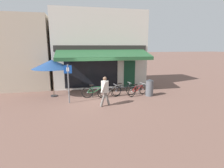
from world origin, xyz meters
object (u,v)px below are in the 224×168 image
bicycle_silver (110,92)px  parking_sign (68,80)px  pedestrian_adult (105,88)px  bicycle_red (138,90)px  cafe_parasol (52,64)px  bicycle_black (124,90)px  litter_bin (149,88)px  bicycle_green (96,92)px

bicycle_silver → parking_sign: bearing=-177.7°
pedestrian_adult → bicycle_silver: bearing=79.5°
bicycle_silver → bicycle_red: size_ratio=1.03×
parking_sign → cafe_parasol: 2.06m
bicycle_black → bicycle_red: bearing=-18.2°
bicycle_red → cafe_parasol: 5.74m
bicycle_black → pedestrian_adult: 2.34m
bicycle_red → cafe_parasol: cafe_parasol is taller
litter_bin → parking_sign: bearing=-174.9°
pedestrian_adult → cafe_parasol: (-2.93, 2.53, 1.11)m
pedestrian_adult → litter_bin: size_ratio=1.47×
bicycle_silver → cafe_parasol: cafe_parasol is taller
bicycle_green → litter_bin: litter_bin is taller
bicycle_green → parking_sign: (-1.62, -0.78, 0.99)m
bicycle_black → litter_bin: bearing=-21.8°
bicycle_red → litter_bin: 0.78m
bicycle_red → litter_bin: size_ratio=1.43×
pedestrian_adult → litter_bin: bearing=32.0°
bicycle_black → cafe_parasol: bearing=159.0°
bicycle_silver → bicycle_black: size_ratio=0.90×
bicycle_red → litter_bin: litter_bin is taller
bicycle_green → bicycle_silver: (0.87, -0.05, -0.03)m
bicycle_green → parking_sign: parking_sign is taller
bicycle_black → pedestrian_adult: bearing=-142.4°
bicycle_silver → parking_sign: 2.79m
bicycle_silver → bicycle_black: bicycle_black is taller
bicycle_green → bicycle_black: bicycle_black is taller
parking_sign → cafe_parasol: bearing=121.7°
litter_bin → bicycle_silver: bearing=174.0°
bicycle_green → cafe_parasol: (-2.63, 0.86, 1.70)m
bicycle_silver → cafe_parasol: 4.02m
bicycle_black → pedestrian_adult: size_ratio=1.11×
bicycle_red → pedestrian_adult: (-2.45, -1.55, 0.62)m
parking_sign → bicycle_green: bearing=25.7°
pedestrian_adult → cafe_parasol: bearing=148.3°
litter_bin → cafe_parasol: (-6.11, 1.19, 1.53)m
bicycle_silver → bicycle_red: bicycle_red is taller
bicycle_silver → bicycle_green: bearing=162.6°
bicycle_silver → litter_bin: bearing=-19.8°
bicycle_green → litter_bin: 3.49m
bicycle_silver → cafe_parasol: size_ratio=0.67×
bicycle_black → cafe_parasol: 4.84m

